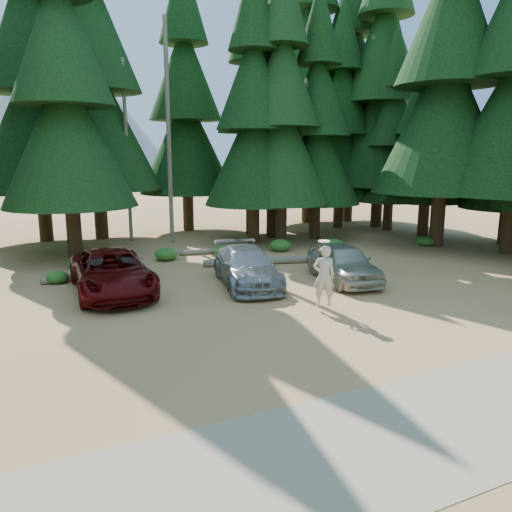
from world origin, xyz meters
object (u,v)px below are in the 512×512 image
at_px(silver_minivan_right, 343,262).
at_px(log_mid, 209,251).
at_px(silver_minivan_center, 247,267).
at_px(log_left, 91,276).
at_px(red_pickup, 112,272).
at_px(frisbee_player, 324,276).
at_px(log_right, 258,261).

distance_m(silver_minivan_right, log_mid, 7.98).
height_order(silver_minivan_center, silver_minivan_right, silver_minivan_right).
bearing_deg(log_mid, silver_minivan_center, -88.78).
bearing_deg(log_left, red_pickup, -84.90).
height_order(frisbee_player, log_left, frisbee_player).
bearing_deg(log_right, silver_minivan_right, -52.37).
xyz_separation_m(silver_minivan_center, frisbee_player, (0.89, -4.00, 0.46)).
xyz_separation_m(silver_minivan_center, log_mid, (0.72, 6.33, -0.59)).
bearing_deg(log_mid, silver_minivan_right, -60.42).
relative_size(frisbee_player, log_mid, 0.70).
distance_m(red_pickup, silver_minivan_center, 4.95).
bearing_deg(silver_minivan_center, silver_minivan_right, -5.01).
bearing_deg(log_left, silver_minivan_right, -32.62).
xyz_separation_m(log_mid, log_right, (1.15, -3.31, 0.03)).
relative_size(red_pickup, log_mid, 1.85).
bearing_deg(frisbee_player, red_pickup, -21.24).
distance_m(log_mid, log_right, 3.50).
bearing_deg(silver_minivan_center, frisbee_player, -66.59).
relative_size(log_mid, log_right, 0.61).
height_order(red_pickup, silver_minivan_right, red_pickup).
relative_size(log_left, log_right, 0.76).
height_order(log_left, log_right, log_right).
height_order(silver_minivan_right, log_right, silver_minivan_right).
xyz_separation_m(silver_minivan_center, silver_minivan_right, (3.68, -1.05, 0.04)).
height_order(log_left, log_mid, log_left).
xyz_separation_m(frisbee_player, log_right, (0.98, 7.02, -1.02)).
bearing_deg(log_left, frisbee_player, -56.16).
distance_m(silver_minivan_center, frisbee_player, 4.12).
xyz_separation_m(frisbee_player, log_left, (-6.21, 7.54, -1.04)).
height_order(silver_minivan_center, log_mid, silver_minivan_center).
bearing_deg(log_left, log_mid, 19.22).
distance_m(silver_minivan_center, log_left, 6.41).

